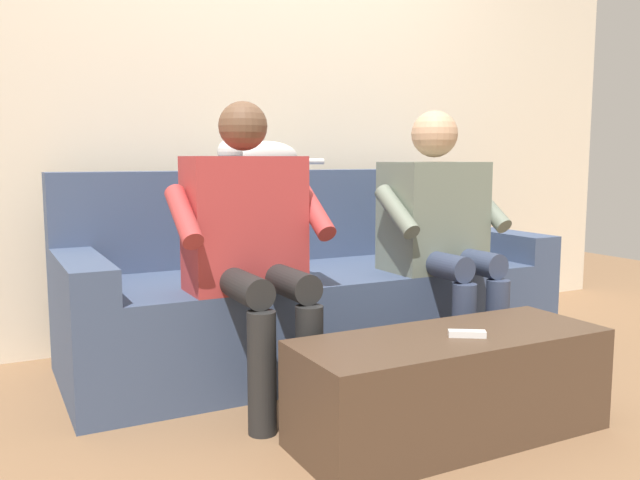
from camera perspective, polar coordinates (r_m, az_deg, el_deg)
The scene contains 8 objects.
ground_plane at distance 2.61m, azimuth 6.65°, elevation -14.00°, with size 8.00×8.00×0.00m, color #846042.
back_wall at distance 3.59m, azimuth -4.90°, elevation 12.72°, with size 4.90×0.06×2.58m, color beige.
couch at distance 3.13m, azimuth -0.74°, elevation -4.84°, with size 2.25×0.82×0.88m.
coffee_table at distance 2.31m, azimuth 11.19°, elevation -12.25°, with size 1.08×0.41×0.35m.
person_left_seated at distance 3.02m, azimuth 10.27°, elevation 1.55°, with size 0.58×0.54×1.15m.
person_right_seated at distance 2.52m, azimuth -6.02°, elevation 0.41°, with size 0.60×0.55×1.15m.
cat_on_backrest at distance 3.26m, azimuth -5.36°, elevation 7.35°, with size 0.56×0.12×0.16m.
remote_white at distance 2.24m, azimuth 12.57°, elevation -7.90°, with size 0.12×0.04×0.02m, color white.
Camera 1 is at (1.37, 2.61, 0.94)m, focal length 37.08 mm.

